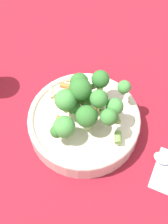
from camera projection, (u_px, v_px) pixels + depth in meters
The scene contains 3 objects.
ground_plane at pixel (84, 128), 0.70m from camera, with size 3.00×3.00×0.00m, color maroon.
bowl at pixel (84, 122), 0.68m from camera, with size 0.24×0.24×0.05m.
pasta_salad at pixel (84, 102), 0.62m from camera, with size 0.20×0.19×0.09m.
Camera 1 is at (0.22, -0.27, 0.61)m, focal length 50.00 mm.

